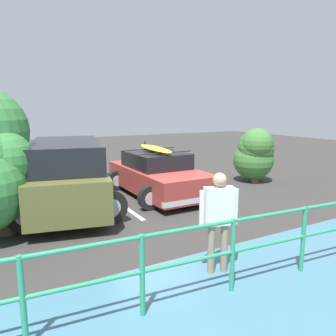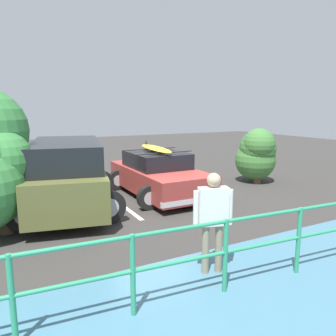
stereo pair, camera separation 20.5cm
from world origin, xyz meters
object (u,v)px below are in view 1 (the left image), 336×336
Objects in this scene: suv_car at (68,176)px; person_bystander at (219,213)px; bush_near_left at (255,153)px; sedan_car at (158,175)px.

suv_car is 4.70m from person_bystander.
bush_near_left reaches higher than person_bystander.
bush_near_left is (-5.30, -4.77, 0.08)m from person_bystander.
person_bystander is at bearing 41.97° from bush_near_left.
sedan_car is 2.01× the size of bush_near_left.
person_bystander is (1.40, 4.84, 0.36)m from sedan_car.
suv_car is at bearing 2.40° from bush_near_left.
person_bystander is 0.84× the size of bush_near_left.
sedan_car is at bearing -172.80° from suv_car.
bush_near_left is at bearing 178.93° from sedan_car.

